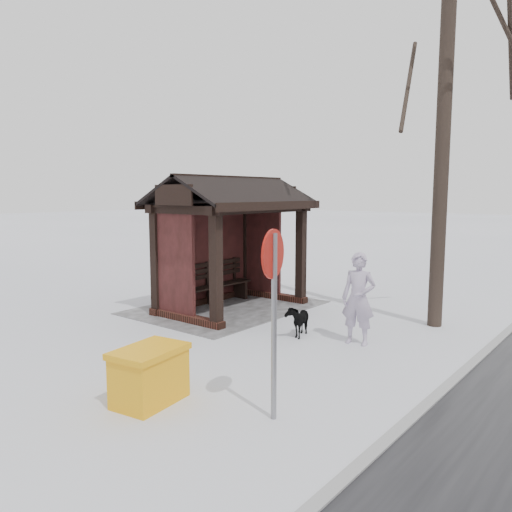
% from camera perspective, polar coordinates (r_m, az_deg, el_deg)
% --- Properties ---
extents(ground, '(120.00, 120.00, 0.00)m').
position_cam_1_polar(ground, '(11.77, -2.68, -6.06)').
color(ground, silver).
rests_on(ground, ground).
extents(kerb, '(120.00, 0.15, 0.06)m').
position_cam_1_polar(kerb, '(9.22, 24.31, -10.41)').
color(kerb, gray).
rests_on(kerb, ground).
extents(trampled_patch, '(4.20, 3.20, 0.02)m').
position_cam_1_polar(trampled_patch, '(11.90, -3.40, -5.88)').
color(trampled_patch, '#949499').
rests_on(trampled_patch, ground).
extents(bus_shelter, '(3.60, 2.40, 3.09)m').
position_cam_1_polar(bus_shelter, '(11.57, -3.33, 4.55)').
color(bus_shelter, '#381C14').
rests_on(bus_shelter, ground).
extents(tree_near, '(3.42, 3.42, 9.03)m').
position_cam_1_polar(tree_near, '(11.17, 21.17, 24.77)').
color(tree_near, black).
rests_on(tree_near, ground).
extents(pedestrian, '(0.49, 0.66, 1.66)m').
position_cam_1_polar(pedestrian, '(9.10, 11.63, -4.79)').
color(pedestrian, '#B1A2BE').
rests_on(pedestrian, ground).
extents(dog, '(0.79, 0.54, 0.61)m').
position_cam_1_polar(dog, '(9.58, 4.81, -7.28)').
color(dog, black).
rests_on(dog, ground).
extents(grit_bin, '(1.04, 0.79, 0.73)m').
position_cam_1_polar(grit_bin, '(6.75, -12.07, -13.15)').
color(grit_bin, '#EFA00E').
rests_on(grit_bin, ground).
extents(road_sign, '(0.58, 0.16, 2.29)m').
position_cam_1_polar(road_sign, '(5.82, 1.96, -3.11)').
color(road_sign, gray).
rests_on(road_sign, ground).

